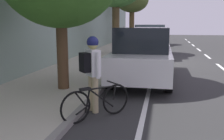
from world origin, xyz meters
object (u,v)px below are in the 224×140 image
(parked_suv_silver_second, at_px, (150,40))
(parked_pickup_white_mid, at_px, (143,56))
(parked_sedan_green_nearest, at_px, (153,38))
(cyclist_with_backpack, at_px, (92,66))
(street_tree_near_cyclist, at_px, (132,1))
(bicycle_at_curb, at_px, (96,102))
(pedestrian_on_phone, at_px, (124,34))

(parked_suv_silver_second, xyz_separation_m, parked_pickup_white_mid, (-0.11, 6.98, -0.13))
(parked_sedan_green_nearest, height_order, parked_suv_silver_second, parked_suv_silver_second)
(parked_sedan_green_nearest, relative_size, parked_pickup_white_mid, 0.85)
(cyclist_with_backpack, xyz_separation_m, street_tree_near_cyclist, (1.34, -18.45, 2.97))
(parked_suv_silver_second, relative_size, bicycle_at_curb, 3.59)
(cyclist_with_backpack, bearing_deg, street_tree_near_cyclist, -85.86)
(parked_sedan_green_nearest, xyz_separation_m, bicycle_at_curb, (0.46, 18.90, -0.37))
(parked_pickup_white_mid, xyz_separation_m, bicycle_at_curb, (0.69, 4.12, -0.52))
(parked_sedan_green_nearest, bearing_deg, parked_suv_silver_second, 90.87)
(parked_sedan_green_nearest, xyz_separation_m, parked_pickup_white_mid, (-0.23, 14.78, 0.15))
(parked_pickup_white_mid, xyz_separation_m, cyclist_with_backpack, (0.91, 3.68, 0.21))
(parked_suv_silver_second, bearing_deg, street_tree_near_cyclist, -74.67)
(parked_sedan_green_nearest, relative_size, cyclist_with_backpack, 2.50)
(cyclist_with_backpack, relative_size, street_tree_near_cyclist, 0.35)
(parked_pickup_white_mid, bearing_deg, parked_sedan_green_nearest, -89.11)
(cyclist_with_backpack, bearing_deg, parked_suv_silver_second, -94.29)
(parked_sedan_green_nearest, distance_m, parked_suv_silver_second, 7.81)
(street_tree_near_cyclist, xyz_separation_m, pedestrian_on_phone, (0.91, -1.19, -3.04))
(parked_pickup_white_mid, distance_m, pedestrian_on_phone, 16.27)
(pedestrian_on_phone, bearing_deg, parked_suv_silver_second, 108.76)
(bicycle_at_curb, distance_m, street_tree_near_cyclist, 19.31)
(parked_suv_silver_second, bearing_deg, bicycle_at_curb, 87.00)
(parked_sedan_green_nearest, bearing_deg, street_tree_near_cyclist, 0.18)
(parked_suv_silver_second, height_order, cyclist_with_backpack, parked_suv_silver_second)
(parked_suv_silver_second, distance_m, cyclist_with_backpack, 10.69)
(parked_pickup_white_mid, distance_m, cyclist_with_backpack, 3.80)
(parked_sedan_green_nearest, xyz_separation_m, parked_suv_silver_second, (-0.12, 7.80, 0.27))
(parked_pickup_white_mid, height_order, pedestrian_on_phone, parked_pickup_white_mid)
(parked_pickup_white_mid, relative_size, cyclist_with_backpack, 2.95)
(parked_pickup_white_mid, relative_size, bicycle_at_curb, 4.04)
(parked_pickup_white_mid, relative_size, street_tree_near_cyclist, 1.03)
(parked_suv_silver_second, height_order, parked_pickup_white_mid, parked_suv_silver_second)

